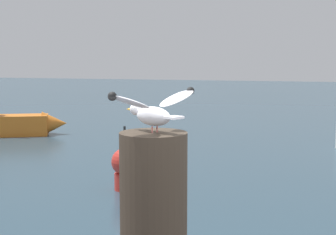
# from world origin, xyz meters

# --- Properties ---
(mooring_post) EXTENTS (0.36, 0.36, 0.96)m
(mooring_post) POSITION_xyz_m (-0.90, -0.41, 1.81)
(mooring_post) COLOR #382D23
(mooring_post) RESTS_ON harbor_quay
(seagull) EXTENTS (0.38, 0.58, 0.23)m
(seagull) POSITION_xyz_m (-0.90, -0.41, 2.42)
(seagull) COLOR #C66760
(seagull) RESTS_ON mooring_post
(boat_orange) EXTENTS (3.87, 2.61, 4.03)m
(boat_orange) POSITION_xyz_m (-10.67, 11.90, 0.48)
(boat_orange) COLOR orange
(boat_orange) RESTS_ON ground_plane
(channel_buoy) EXTENTS (0.56, 0.56, 1.33)m
(channel_buoy) POSITION_xyz_m (-3.93, 6.37, 0.48)
(channel_buoy) COLOR red
(channel_buoy) RESTS_ON ground_plane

